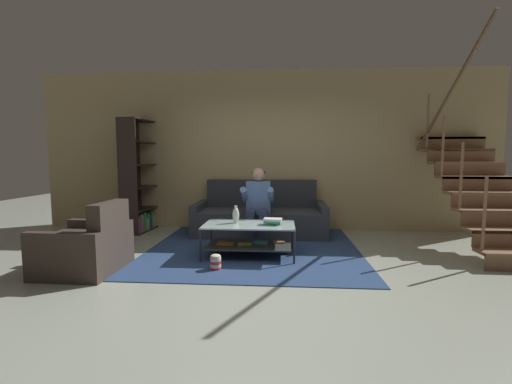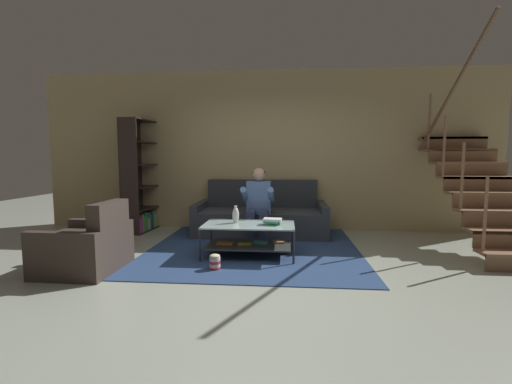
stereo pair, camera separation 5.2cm
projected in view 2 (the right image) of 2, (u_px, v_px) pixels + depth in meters
ground at (254, 270)px, 4.05m from camera, size 16.80×16.80×0.00m
back_partition at (266, 151)px, 6.35m from camera, size 8.40×0.12×2.90m
staircase_run at (471, 168)px, 5.21m from camera, size 1.06×2.89×3.02m
couch at (261, 217)px, 5.97m from camera, size 2.24×0.98×0.92m
person_seated_center at (258, 202)px, 5.36m from camera, size 0.50×0.58×1.16m
coffee_table at (249, 235)px, 4.61m from camera, size 1.21×0.70×0.44m
area_rug at (255, 245)px, 5.18m from camera, size 3.00×3.32×0.01m
vase at (236, 215)px, 4.65m from camera, size 0.09×0.09×0.24m
book_stack at (272, 221)px, 4.54m from camera, size 0.25×0.18×0.08m
bookshelf at (139, 190)px, 6.21m from camera, size 0.41×0.92×2.00m
armchair at (86, 247)px, 4.00m from camera, size 0.84×0.89×0.82m
popcorn_tub at (215, 262)px, 4.04m from camera, size 0.13×0.13×0.19m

